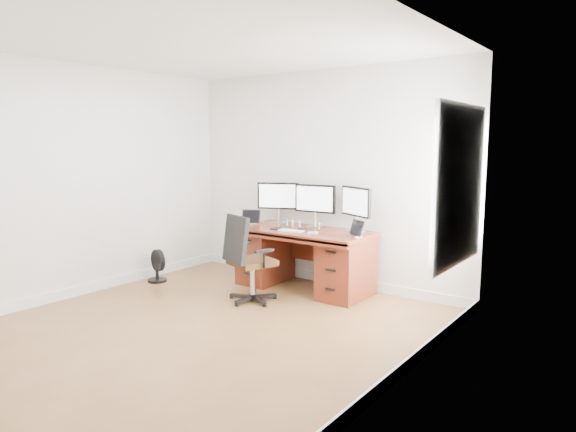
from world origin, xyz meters
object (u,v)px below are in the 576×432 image
Objects in this scene: monitor_center at (315,200)px; keyboard at (291,231)px; floor_fan at (157,266)px; office_chair at (249,273)px; desk at (304,257)px.

monitor_center reaches higher than keyboard.
keyboard is (1.70, 0.63, 0.55)m from floor_fan.
floor_fan is (-1.52, -0.06, -0.12)m from office_chair.
office_chair is 1.82× the size of monitor_center.
monitor_center is (0.00, 0.24, 0.68)m from desk.
office_chair is 1.30m from monitor_center.
desk is 1.94m from floor_fan.
desk reaches higher than floor_fan.
office_chair is at bearing -112.72° from keyboard.
keyboard is at bearing 32.86° from floor_fan.
keyboard reaches higher than floor_fan.
keyboard is at bearing -99.94° from monitor_center.
monitor_center is at bearing 79.30° from keyboard.
office_chair reaches higher than keyboard.
desk is 5.74× the size of keyboard.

